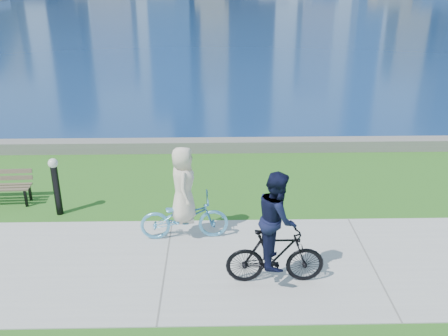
# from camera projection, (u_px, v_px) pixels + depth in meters

# --- Properties ---
(ground) EXTENTS (320.00, 320.00, 0.00)m
(ground) POSITION_uv_depth(u_px,v_px,m) (166.00, 266.00, 9.66)
(ground) COLOR #255F19
(ground) RESTS_ON ground
(concrete_path) EXTENTS (80.00, 3.50, 0.02)m
(concrete_path) POSITION_uv_depth(u_px,v_px,m) (166.00, 265.00, 9.66)
(concrete_path) COLOR #ABABA6
(concrete_path) RESTS_ON ground
(seawall) EXTENTS (90.00, 0.50, 0.35)m
(seawall) POSITION_uv_depth(u_px,v_px,m) (183.00, 146.00, 15.30)
(seawall) COLOR slate
(seawall) RESTS_ON ground
(bollard_lamp) EXTENTS (0.22, 0.22, 1.39)m
(bollard_lamp) POSITION_uv_depth(u_px,v_px,m) (56.00, 183.00, 11.31)
(bollard_lamp) COLOR black
(bollard_lamp) RESTS_ON ground
(cyclist_woman) EXTENTS (0.75, 1.88, 2.04)m
(cyclist_woman) POSITION_uv_depth(u_px,v_px,m) (184.00, 205.00, 10.32)
(cyclist_woman) COLOR #5BB0DE
(cyclist_woman) RESTS_ON ground
(cyclist_man) EXTENTS (0.66, 1.78, 2.18)m
(cyclist_man) POSITION_uv_depth(u_px,v_px,m) (276.00, 238.00, 8.82)
(cyclist_man) COLOR black
(cyclist_man) RESTS_ON ground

